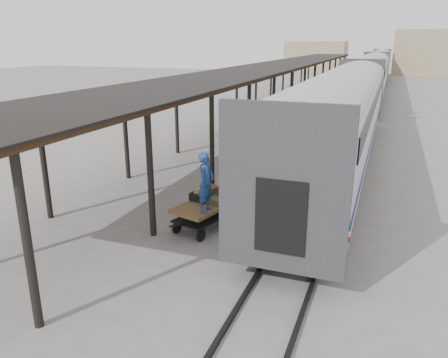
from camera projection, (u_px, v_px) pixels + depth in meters
name	position (u px, v px, depth m)	size (l,w,h in m)	color
ground	(216.00, 218.00, 15.27)	(160.00, 160.00, 0.00)	slate
train	(370.00, 75.00, 43.56)	(3.45, 76.01, 4.01)	silver
canopy	(283.00, 65.00, 36.63)	(4.90, 64.30, 4.15)	#422B19
rails	(368.00, 102.00, 44.53)	(1.54, 150.00, 0.12)	black
building_far	(446.00, 53.00, 79.00)	(18.00, 10.00, 8.00)	tan
building_left	(316.00, 56.00, 90.93)	(12.00, 8.00, 6.00)	tan
baggage_cart	(207.00, 209.00, 14.31)	(1.87, 2.65, 0.86)	brown
suitcase_stack	(210.00, 195.00, 14.54)	(1.48, 1.14, 0.43)	#3C3C3E
luggage_tug	(258.00, 120.00, 31.23)	(0.97, 1.41, 1.17)	maroon
porter	(206.00, 182.00, 13.30)	(0.69, 0.45, 1.89)	navy
pedestrian	(275.00, 120.00, 28.96)	(1.12, 0.47, 1.91)	black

